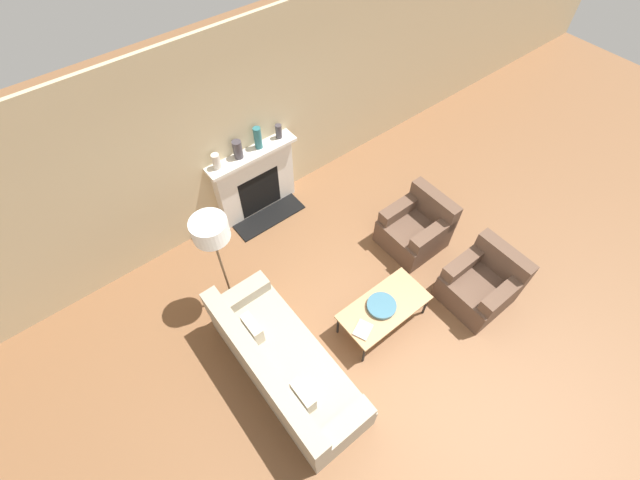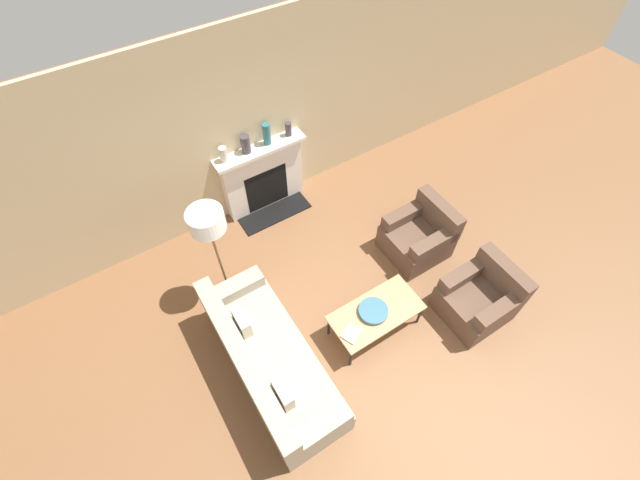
% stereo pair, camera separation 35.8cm
% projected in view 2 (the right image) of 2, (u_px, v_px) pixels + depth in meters
% --- Properties ---
extents(ground_plane, '(18.00, 18.00, 0.00)m').
position_uv_depth(ground_plane, '(365.00, 360.00, 5.35)').
color(ground_plane, brown).
extents(wall_back, '(18.00, 0.06, 2.90)m').
position_uv_depth(wall_back, '(238.00, 130.00, 5.78)').
color(wall_back, '#C6B289').
rests_on(wall_back, ground_plane).
extents(fireplace, '(1.38, 0.59, 1.16)m').
position_uv_depth(fireplace, '(263.00, 178.00, 6.48)').
color(fireplace, silver).
rests_on(fireplace, ground_plane).
extents(couch, '(0.84, 2.19, 0.87)m').
position_uv_depth(couch, '(269.00, 361.00, 5.01)').
color(couch, '#9E937F').
rests_on(couch, ground_plane).
extents(armchair_near, '(0.83, 0.79, 0.84)m').
position_uv_depth(armchair_near, '(480.00, 298.00, 5.52)').
color(armchair_near, brown).
rests_on(armchair_near, ground_plane).
extents(armchair_far, '(0.83, 0.79, 0.84)m').
position_uv_depth(armchair_far, '(419.00, 236.00, 6.12)').
color(armchair_far, brown).
rests_on(armchair_far, ground_plane).
extents(coffee_table, '(1.16, 0.57, 0.44)m').
position_uv_depth(coffee_table, '(376.00, 313.00, 5.29)').
color(coffee_table, tan).
rests_on(coffee_table, ground_plane).
extents(bowl, '(0.37, 0.37, 0.06)m').
position_uv_depth(bowl, '(373.00, 311.00, 5.23)').
color(bowl, '#38667A').
rests_on(bowl, coffee_table).
extents(book, '(0.28, 0.26, 0.02)m').
position_uv_depth(book, '(351.00, 333.00, 5.08)').
color(book, '#B2A893').
rests_on(book, coffee_table).
extents(floor_lamp, '(0.42, 0.42, 1.64)m').
position_uv_depth(floor_lamp, '(208.00, 226.00, 4.82)').
color(floor_lamp, brown).
rests_on(floor_lamp, ground_plane).
extents(mantel_vase_left, '(0.11, 0.11, 0.22)m').
position_uv_depth(mantel_vase_left, '(223.00, 154.00, 5.76)').
color(mantel_vase_left, beige).
rests_on(mantel_vase_left, fireplace).
extents(mantel_vase_center_left, '(0.13, 0.13, 0.27)m').
position_uv_depth(mantel_vase_center_left, '(246.00, 144.00, 5.85)').
color(mantel_vase_center_left, '#3D383D').
rests_on(mantel_vase_center_left, fireplace).
extents(mantel_vase_center_right, '(0.11, 0.11, 0.33)m').
position_uv_depth(mantel_vase_center_right, '(267.00, 134.00, 5.93)').
color(mantel_vase_center_right, '#28666B').
rests_on(mantel_vase_center_right, fireplace).
extents(mantel_vase_right, '(0.09, 0.09, 0.21)m').
position_uv_depth(mantel_vase_right, '(288.00, 129.00, 6.09)').
color(mantel_vase_right, '#3D383D').
rests_on(mantel_vase_right, fireplace).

